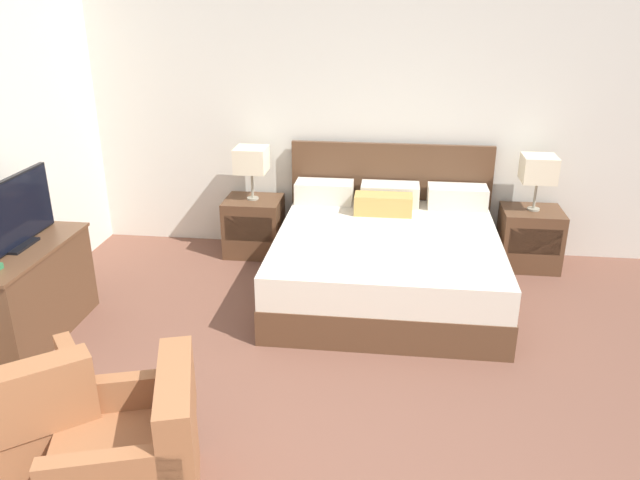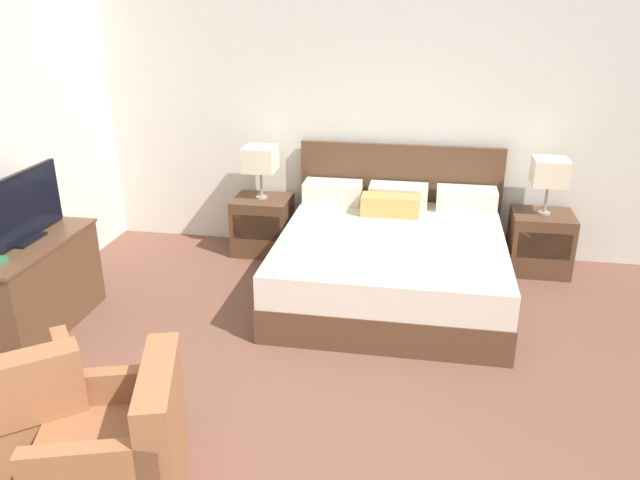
{
  "view_description": "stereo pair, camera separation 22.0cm",
  "coord_description": "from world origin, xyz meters",
  "px_view_note": "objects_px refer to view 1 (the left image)",
  "views": [
    {
      "loc": [
        0.41,
        -1.99,
        2.41
      ],
      "look_at": [
        -0.1,
        2.15,
        0.75
      ],
      "focal_mm": 35.0,
      "sensor_mm": 36.0,
      "label": 1
    },
    {
      "loc": [
        0.63,
        -1.95,
        2.41
      ],
      "look_at": [
        -0.1,
        2.15,
        0.75
      ],
      "focal_mm": 35.0,
      "sensor_mm": 36.0,
      "label": 2
    }
  ],
  "objects_px": {
    "table_lamp_left": "(251,160)",
    "armchair_companion": "(134,461)",
    "table_lamp_right": "(539,169)",
    "nightstand_right": "(529,238)",
    "nightstand_left": "(254,226)",
    "dresser": "(23,292)",
    "armchair_by_window": "(24,426)",
    "bed": "(387,257)",
    "tv": "(12,215)"
  },
  "relations": [
    {
      "from": "tv",
      "to": "armchair_companion",
      "type": "xyz_separation_m",
      "value": [
        1.46,
        -1.55,
        -0.67
      ]
    },
    {
      "from": "nightstand_right",
      "to": "armchair_companion",
      "type": "bearing_deg",
      "value": -126.84
    },
    {
      "from": "table_lamp_right",
      "to": "dresser",
      "type": "xyz_separation_m",
      "value": [
        -3.94,
        -1.79,
        -0.57
      ]
    },
    {
      "from": "table_lamp_left",
      "to": "tv",
      "type": "bearing_deg",
      "value": -126.84
    },
    {
      "from": "bed",
      "to": "tv",
      "type": "height_order",
      "value": "tv"
    },
    {
      "from": "nightstand_right",
      "to": "armchair_by_window",
      "type": "distance_m",
      "value": 4.44
    },
    {
      "from": "tv",
      "to": "table_lamp_right",
      "type": "bearing_deg",
      "value": 24.07
    },
    {
      "from": "table_lamp_left",
      "to": "armchair_companion",
      "type": "bearing_deg",
      "value": -87.49
    },
    {
      "from": "bed",
      "to": "dresser",
      "type": "relative_size",
      "value": 1.72
    },
    {
      "from": "armchair_companion",
      "to": "dresser",
      "type": "bearing_deg",
      "value": 134.09
    },
    {
      "from": "armchair_companion",
      "to": "armchair_by_window",
      "type": "bearing_deg",
      "value": 165.09
    },
    {
      "from": "bed",
      "to": "dresser",
      "type": "distance_m",
      "value": 2.86
    },
    {
      "from": "nightstand_right",
      "to": "table_lamp_right",
      "type": "xyz_separation_m",
      "value": [
        -0.0,
        0.0,
        0.66
      ]
    },
    {
      "from": "nightstand_right",
      "to": "tv",
      "type": "height_order",
      "value": "tv"
    },
    {
      "from": "nightstand_left",
      "to": "dresser",
      "type": "distance_m",
      "value": 2.23
    },
    {
      "from": "table_lamp_left",
      "to": "nightstand_left",
      "type": "bearing_deg",
      "value": -90.0
    },
    {
      "from": "table_lamp_left",
      "to": "armchair_companion",
      "type": "relative_size",
      "value": 0.59
    },
    {
      "from": "tv",
      "to": "nightstand_right",
      "type": "bearing_deg",
      "value": 24.05
    },
    {
      "from": "nightstand_left",
      "to": "nightstand_right",
      "type": "height_order",
      "value": "same"
    },
    {
      "from": "nightstand_left",
      "to": "nightstand_right",
      "type": "xyz_separation_m",
      "value": [
        2.62,
        0.0,
        0.0
      ]
    },
    {
      "from": "table_lamp_right",
      "to": "armchair_companion",
      "type": "xyz_separation_m",
      "value": [
        -2.47,
        -3.3,
        -0.65
      ]
    },
    {
      "from": "bed",
      "to": "nightstand_left",
      "type": "relative_size",
      "value": 3.59
    },
    {
      "from": "nightstand_right",
      "to": "table_lamp_left",
      "type": "distance_m",
      "value": 2.7
    },
    {
      "from": "dresser",
      "to": "armchair_companion",
      "type": "xyz_separation_m",
      "value": [
        1.46,
        -1.51,
        -0.08
      ]
    },
    {
      "from": "nightstand_right",
      "to": "table_lamp_right",
      "type": "bearing_deg",
      "value": 90.0
    },
    {
      "from": "nightstand_left",
      "to": "tv",
      "type": "relative_size",
      "value": 0.57
    },
    {
      "from": "table_lamp_left",
      "to": "tv",
      "type": "distance_m",
      "value": 2.2
    },
    {
      "from": "bed",
      "to": "armchair_companion",
      "type": "height_order",
      "value": "bed"
    },
    {
      "from": "bed",
      "to": "armchair_by_window",
      "type": "distance_m",
      "value": 3.06
    },
    {
      "from": "nightstand_left",
      "to": "dresser",
      "type": "bearing_deg",
      "value": -126.39
    },
    {
      "from": "nightstand_left",
      "to": "armchair_companion",
      "type": "xyz_separation_m",
      "value": [
        0.15,
        -3.3,
        0.01
      ]
    },
    {
      "from": "armchair_by_window",
      "to": "table_lamp_right",
      "type": "bearing_deg",
      "value": 44.7
    },
    {
      "from": "nightstand_left",
      "to": "tv",
      "type": "xyz_separation_m",
      "value": [
        -1.32,
        -1.76,
        0.67
      ]
    },
    {
      "from": "table_lamp_right",
      "to": "tv",
      "type": "bearing_deg",
      "value": -155.93
    },
    {
      "from": "table_lamp_left",
      "to": "armchair_by_window",
      "type": "height_order",
      "value": "table_lamp_left"
    },
    {
      "from": "dresser",
      "to": "tv",
      "type": "bearing_deg",
      "value": 85.68
    },
    {
      "from": "table_lamp_left",
      "to": "table_lamp_right",
      "type": "bearing_deg",
      "value": 0.0
    },
    {
      "from": "bed",
      "to": "armchair_by_window",
      "type": "xyz_separation_m",
      "value": [
        -1.85,
        -2.44,
        -0.02
      ]
    },
    {
      "from": "nightstand_right",
      "to": "armchair_by_window",
      "type": "xyz_separation_m",
      "value": [
        -3.16,
        -3.12,
        0.01
      ]
    },
    {
      "from": "nightstand_right",
      "to": "armchair_companion",
      "type": "xyz_separation_m",
      "value": [
        -2.47,
        -3.3,
        0.01
      ]
    },
    {
      "from": "table_lamp_left",
      "to": "table_lamp_right",
      "type": "height_order",
      "value": "same"
    },
    {
      "from": "nightstand_right",
      "to": "armchair_companion",
      "type": "height_order",
      "value": "armchair_companion"
    },
    {
      "from": "bed",
      "to": "nightstand_right",
      "type": "bearing_deg",
      "value": 27.31
    },
    {
      "from": "table_lamp_right",
      "to": "table_lamp_left",
      "type": "bearing_deg",
      "value": 180.0
    },
    {
      "from": "tv",
      "to": "armchair_by_window",
      "type": "height_order",
      "value": "tv"
    },
    {
      "from": "table_lamp_left",
      "to": "tv",
      "type": "xyz_separation_m",
      "value": [
        -1.32,
        -1.76,
        0.01
      ]
    },
    {
      "from": "nightstand_left",
      "to": "table_lamp_right",
      "type": "relative_size",
      "value": 1.09
    },
    {
      "from": "tv",
      "to": "dresser",
      "type": "bearing_deg",
      "value": -94.32
    },
    {
      "from": "table_lamp_left",
      "to": "dresser",
      "type": "height_order",
      "value": "table_lamp_left"
    },
    {
      "from": "table_lamp_left",
      "to": "tv",
      "type": "relative_size",
      "value": 0.52
    }
  ]
}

